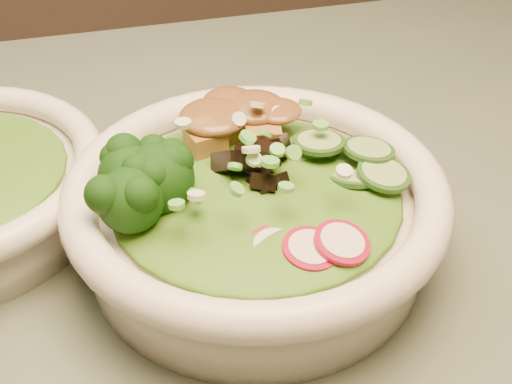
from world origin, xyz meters
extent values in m
cube|color=#535F4F|center=(0.00, 0.00, 0.73)|extent=(1.20, 0.80, 0.03)
cylinder|color=white|center=(-0.05, -0.04, 0.78)|extent=(0.25, 0.25, 0.05)
torus|color=white|center=(-0.05, -0.04, 0.81)|extent=(0.28, 0.28, 0.03)
ellipsoid|color=#2D6515|center=(-0.05, -0.04, 0.81)|extent=(0.21, 0.21, 0.03)
ellipsoid|color=brown|center=(-0.05, 0.03, 0.84)|extent=(0.07, 0.06, 0.02)
camera|label=1|loc=(-0.16, -0.44, 1.13)|focal=50.00mm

